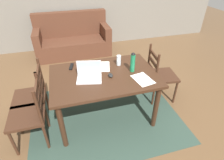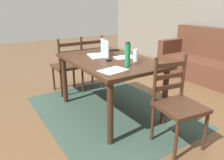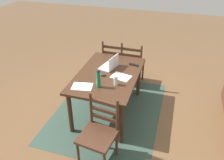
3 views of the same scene
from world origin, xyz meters
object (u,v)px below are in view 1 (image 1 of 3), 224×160
(chair_right_far, at_px, (160,75))
(laptop, at_px, (89,74))
(chair_left_near, at_px, (30,115))
(dining_table, at_px, (104,81))
(drinking_glass, at_px, (119,60))
(chair_left_far, at_px, (32,96))
(water_bottle, at_px, (133,62))
(computer_mouse, at_px, (111,75))
(tv_remote, at_px, (71,67))
(couch, at_px, (73,40))

(chair_right_far, xyz_separation_m, laptop, (-1.22, -0.22, 0.36))
(chair_left_near, height_order, laptop, laptop)
(dining_table, xyz_separation_m, drinking_glass, (0.28, 0.21, 0.17))
(chair_left_near, height_order, chair_left_far, same)
(laptop, height_order, water_bottle, water_bottle)
(chair_right_far, relative_size, computer_mouse, 9.50)
(chair_left_far, bearing_deg, chair_right_far, 0.16)
(computer_mouse, bearing_deg, water_bottle, 11.03)
(laptop, bearing_deg, chair_left_near, -167.98)
(chair_right_far, bearing_deg, laptop, -169.90)
(chair_right_far, relative_size, drinking_glass, 6.25)
(chair_right_far, xyz_separation_m, drinking_glass, (-0.73, 0.01, 0.38))
(drinking_glass, bearing_deg, tv_remote, 169.87)
(chair_left_near, bearing_deg, dining_table, 10.72)
(chair_left_far, relative_size, drinking_glass, 6.25)
(computer_mouse, relative_size, tv_remote, 0.59)
(chair_left_near, relative_size, laptop, 2.64)
(drinking_glass, height_order, computer_mouse, drinking_glass)
(chair_right_far, relative_size, chair_left_far, 1.00)
(chair_right_far, height_order, water_bottle, water_bottle)
(dining_table, bearing_deg, computer_mouse, -37.15)
(water_bottle, bearing_deg, chair_left_near, -172.78)
(dining_table, xyz_separation_m, chair_right_far, (1.01, 0.20, -0.21))
(dining_table, height_order, tv_remote, tv_remote)
(water_bottle, height_order, computer_mouse, water_bottle)
(drinking_glass, xyz_separation_m, tv_remote, (-0.69, 0.12, -0.07))
(water_bottle, relative_size, drinking_glass, 1.88)
(chair_right_far, height_order, couch, couch)
(dining_table, bearing_deg, chair_right_far, 11.02)
(chair_left_near, bearing_deg, drinking_glass, 17.32)
(computer_mouse, bearing_deg, chair_right_far, 18.20)
(couch, distance_m, laptop, 2.51)
(chair_left_far, xyz_separation_m, computer_mouse, (1.09, -0.25, 0.32))
(computer_mouse, bearing_deg, tv_remote, 144.00)
(chair_left_far, distance_m, laptop, 0.91)
(chair_right_far, bearing_deg, chair_left_far, -179.84)
(chair_right_far, distance_m, drinking_glass, 0.83)
(chair_left_far, distance_m, water_bottle, 1.50)
(couch, bearing_deg, laptop, -89.44)
(chair_left_far, bearing_deg, computer_mouse, -12.94)
(couch, bearing_deg, dining_table, -84.70)
(chair_right_far, bearing_deg, dining_table, -168.98)
(dining_table, bearing_deg, couch, 95.30)
(chair_left_near, relative_size, water_bottle, 3.32)
(laptop, bearing_deg, dining_table, 5.44)
(chair_left_near, distance_m, couch, 2.76)
(drinking_glass, bearing_deg, laptop, -154.45)
(chair_right_far, distance_m, water_bottle, 0.78)
(couch, distance_m, tv_remote, 2.16)
(water_bottle, xyz_separation_m, drinking_glass, (-0.13, 0.22, -0.07))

